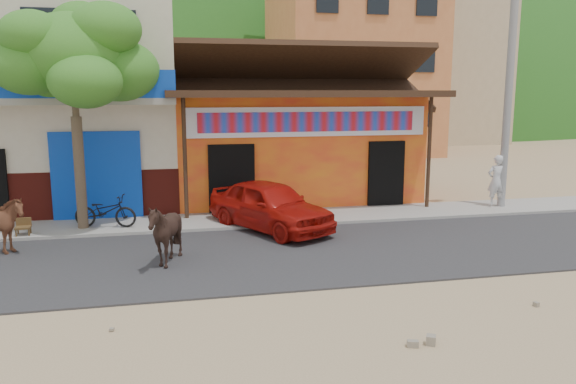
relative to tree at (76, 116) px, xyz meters
name	(u,v)px	position (x,y,z in m)	size (l,w,h in m)	color
ground	(297,293)	(4.60, -5.80, -3.12)	(120.00, 120.00, 0.00)	#9E825B
road	(272,255)	(4.60, -3.30, -3.10)	(60.00, 5.00, 0.04)	#28282B
sidewalk	(250,220)	(4.60, 0.20, -3.06)	(60.00, 2.00, 0.12)	gray
dance_club	(287,146)	(6.60, 4.20, -1.32)	(8.00, 6.00, 3.60)	orange
cafe_building	(66,100)	(-0.90, 4.20, 0.38)	(7.00, 6.00, 7.00)	beige
apartment_front	(350,55)	(13.60, 18.20, 2.88)	(9.00, 9.00, 12.00)	#CC723F
apartment_rear	(438,75)	(22.60, 24.20, 1.88)	(8.00, 8.00, 10.00)	tan
hillside	(179,30)	(4.60, 64.20, 8.88)	(100.00, 40.00, 24.00)	#194C14
tree	(76,116)	(0.00, 0.00, 0.00)	(3.00, 3.00, 6.00)	#2D721E
utility_pole	(509,80)	(12.80, 0.20, 1.00)	(0.24, 0.24, 8.00)	gray
cow_dark	(165,233)	(2.19, -3.63, -2.37)	(1.14, 1.28, 1.42)	black
red_car	(270,205)	(4.98, -1.00, -2.40)	(1.61, 4.00, 1.36)	#A8120C
scooter	(105,211)	(0.60, -0.07, -2.56)	(0.59, 1.69, 0.89)	black
pedestrian	(496,181)	(12.60, 0.23, -2.17)	(0.60, 0.40, 1.65)	silver
cafe_chair_right	(22,220)	(-1.40, -0.50, -2.60)	(0.37, 0.37, 0.80)	#4A3018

